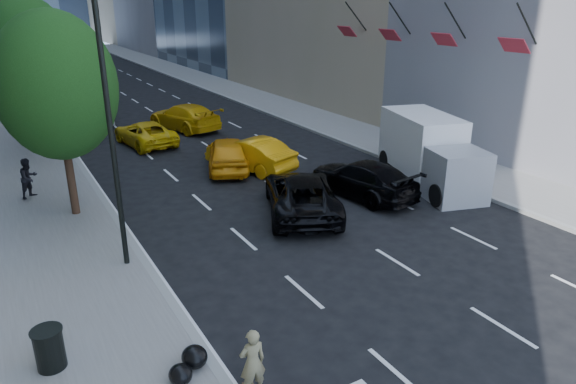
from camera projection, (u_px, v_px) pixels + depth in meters
ground at (372, 270)px, 15.86m from camera, size 160.00×160.00×0.00m
sidewalk_right at (244, 94)px, 44.81m from camera, size 4.00×120.00×0.15m
lamp_near at (111, 78)px, 14.08m from camera, size 2.13×0.22×10.00m
lamp_far at (39, 38)px, 28.64m from camera, size 2.13×0.22×10.00m
tree_near at (56, 87)px, 18.00m from camera, size 4.20×4.20×7.46m
tree_mid at (28, 53)px, 25.97m from camera, size 4.50×4.50×7.99m
tree_far at (13, 47)px, 36.74m from camera, size 3.90×3.90×6.92m
traffic_signal at (18, 44)px, 43.72m from camera, size 2.48×0.53×5.20m
facade_flags at (418, 33)px, 26.78m from camera, size 1.85×13.30×2.05m
skateboarder at (253, 367)px, 10.53m from camera, size 0.59×0.42×1.55m
black_sedan_lincoln at (302, 194)px, 19.87m from camera, size 4.64×6.13×1.55m
black_sedan_mercedes at (362, 178)px, 21.65m from camera, size 2.84×5.46×1.51m
taxi_a at (228, 153)px, 25.01m from camera, size 3.55×5.15×1.63m
taxi_b at (250, 154)px, 24.99m from camera, size 3.20×5.10×1.59m
taxi_c at (145, 133)px, 29.24m from camera, size 2.86×5.16×1.37m
taxi_d at (184, 117)px, 32.74m from camera, size 3.80×6.04×1.63m
city_bus at (87, 91)px, 36.73m from camera, size 4.69×12.37×3.36m
box_truck at (430, 150)px, 22.88m from camera, size 3.93×6.64×3.00m
pedestrian_a at (29, 178)px, 21.02m from camera, size 1.03×1.00×1.66m
trash_can at (50, 349)px, 11.29m from camera, size 0.62×0.62×0.93m
garbage_bags at (189, 364)px, 11.20m from camera, size 0.99×0.95×0.49m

